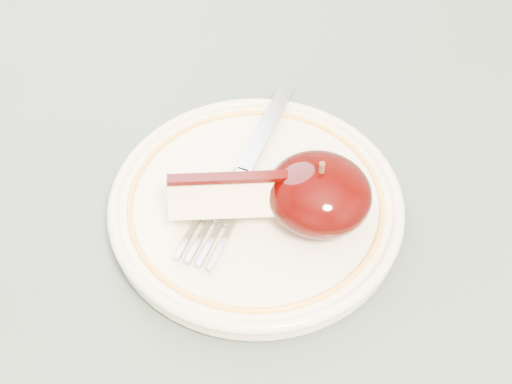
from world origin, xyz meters
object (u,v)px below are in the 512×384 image
at_px(fork, 242,172).
at_px(apple_half, 319,194).
at_px(plate, 256,205).
at_px(table, 204,364).

bearing_deg(fork, apple_half, -101.67).
xyz_separation_m(plate, apple_half, (0.04, 0.01, 0.03)).
distance_m(apple_half, fork, 0.06).
bearing_deg(plate, fork, 138.47).
height_order(plate, apple_half, apple_half).
bearing_deg(table, fork, 97.49).
bearing_deg(table, plate, 86.26).
bearing_deg(fork, plate, -134.55).
xyz_separation_m(table, plate, (0.01, 0.08, 0.10)).
distance_m(table, plate, 0.13).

